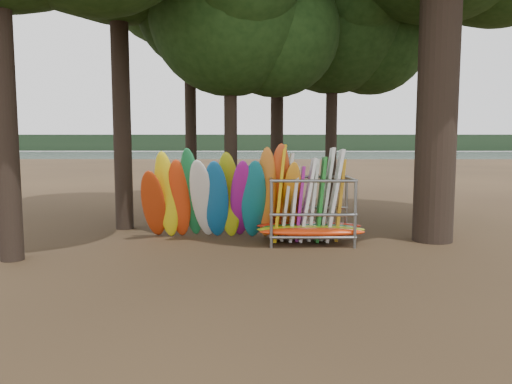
{
  "coord_description": "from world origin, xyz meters",
  "views": [
    {
      "loc": [
        -0.43,
        -14.21,
        3.1
      ],
      "look_at": [
        -0.58,
        1.5,
        1.4
      ],
      "focal_mm": 35.0,
      "sensor_mm": 36.0,
      "label": 1
    }
  ],
  "objects": [
    {
      "name": "oak_3",
      "position": [
        2.48,
        6.51,
        7.83
      ],
      "size": [
        6.8,
        6.8,
        10.81
      ],
      "color": "black",
      "rests_on": "ground"
    },
    {
      "name": "ground",
      "position": [
        0.0,
        0.0,
        0.0
      ],
      "size": [
        120.0,
        120.0,
        0.0
      ],
      "primitive_type": "plane",
      "color": "#47331E",
      "rests_on": "ground"
    },
    {
      "name": "lake",
      "position": [
        0.0,
        60.0,
        0.0
      ],
      "size": [
        160.0,
        160.0,
        0.0
      ],
      "primitive_type": "plane",
      "color": "gray",
      "rests_on": "ground"
    },
    {
      "name": "kayak_row",
      "position": [
        -1.56,
        0.83,
        1.3
      ],
      "size": [
        4.91,
        2.1,
        3.11
      ],
      "color": "#C13810",
      "rests_on": "ground"
    },
    {
      "name": "storage_rack",
      "position": [
        1.05,
        0.45,
        0.93
      ],
      "size": [
        3.23,
        1.56,
        2.93
      ],
      "color": "slate",
      "rests_on": "ground"
    },
    {
      "name": "oak_5",
      "position": [
        -1.46,
        2.97,
        7.2
      ],
      "size": [
        6.26,
        6.26,
        9.95
      ],
      "color": "black",
      "rests_on": "ground"
    },
    {
      "name": "far_shore",
      "position": [
        0.0,
        110.0,
        2.0
      ],
      "size": [
        160.0,
        4.0,
        4.0
      ],
      "primitive_type": "cube",
      "color": "black",
      "rests_on": "ground"
    }
  ]
}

